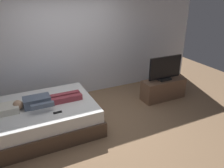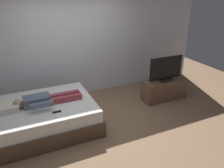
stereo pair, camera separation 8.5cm
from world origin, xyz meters
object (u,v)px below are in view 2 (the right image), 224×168
(person, at_px, (44,100))
(remote, at_px, (57,112))
(tv_stand, at_px, (164,90))
(tv, at_px, (166,69))
(pillow, at_px, (4,108))
(bed, at_px, (45,116))

(person, bearing_deg, remote, -69.53)
(tv_stand, distance_m, tv, 0.53)
(pillow, distance_m, tv, 3.56)
(bed, bearing_deg, tv_stand, 1.45)
(tv_stand, bearing_deg, person, -178.19)
(remote, bearing_deg, person, 110.47)
(pillow, xyz_separation_m, tv, (3.55, 0.07, 0.18))
(pillow, height_order, tv, tv)
(bed, relative_size, remote, 13.07)
(tv_stand, bearing_deg, tv, 0.00)
(pillow, bearing_deg, person, -1.46)
(tv, bearing_deg, bed, -178.55)
(person, relative_size, tv_stand, 1.15)
(pillow, height_order, tv_stand, pillow)
(remote, bearing_deg, tv, 10.34)
(bed, height_order, tv_stand, bed)
(pillow, distance_m, remote, 0.94)
(person, relative_size, remote, 8.40)
(person, height_order, tv, tv)
(pillow, xyz_separation_m, person, (0.69, -0.02, 0.02))
(pillow, height_order, person, person)
(remote, height_order, tv, tv)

